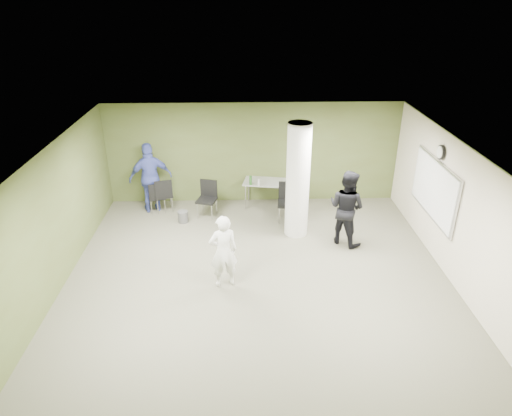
{
  "coord_description": "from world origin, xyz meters",
  "views": [
    {
      "loc": [
        -0.3,
        -7.91,
        5.51
      ],
      "look_at": [
        -0.02,
        1.0,
        1.19
      ],
      "focal_mm": 32.0,
      "sensor_mm": 36.0,
      "label": 1
    }
  ],
  "objects_px": {
    "woman_white": "(223,251)",
    "man_blue": "(151,178)",
    "man_black": "(346,208)",
    "folding_table": "(272,183)",
    "chair_back_left": "(157,195)"
  },
  "relations": [
    {
      "from": "folding_table",
      "to": "man_black",
      "type": "distance_m",
      "value": 2.59
    },
    {
      "from": "man_black",
      "to": "man_blue",
      "type": "distance_m",
      "value": 5.19
    },
    {
      "from": "woman_white",
      "to": "man_black",
      "type": "relative_size",
      "value": 0.87
    },
    {
      "from": "man_black",
      "to": "man_blue",
      "type": "xyz_separation_m",
      "value": [
        -4.84,
        1.88,
        0.05
      ]
    },
    {
      "from": "woman_white",
      "to": "folding_table",
      "type": "bearing_deg",
      "value": -122.43
    },
    {
      "from": "chair_back_left",
      "to": "man_black",
      "type": "bearing_deg",
      "value": 147.19
    },
    {
      "from": "folding_table",
      "to": "man_black",
      "type": "bearing_deg",
      "value": -41.42
    },
    {
      "from": "woman_white",
      "to": "man_blue",
      "type": "xyz_separation_m",
      "value": [
        -2.04,
        3.53,
        0.17
      ]
    },
    {
      "from": "chair_back_left",
      "to": "woman_white",
      "type": "relative_size",
      "value": 0.55
    },
    {
      "from": "woman_white",
      "to": "chair_back_left",
      "type": "bearing_deg",
      "value": -75.41
    },
    {
      "from": "man_blue",
      "to": "man_black",
      "type": "bearing_deg",
      "value": 141.31
    },
    {
      "from": "woman_white",
      "to": "man_blue",
      "type": "relative_size",
      "value": 0.82
    },
    {
      "from": "folding_table",
      "to": "chair_back_left",
      "type": "distance_m",
      "value": 3.1
    },
    {
      "from": "folding_table",
      "to": "chair_back_left",
      "type": "height_order",
      "value": "folding_table"
    },
    {
      "from": "man_black",
      "to": "man_blue",
      "type": "bearing_deg",
      "value": 21.6
    }
  ]
}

